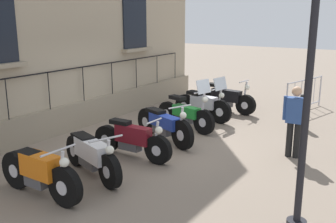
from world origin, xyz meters
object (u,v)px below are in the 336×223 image
motorcycle_silver (203,105)px  pedestrian_standing (295,118)px  motorcycle_maroon (132,140)px  motorcycle_green (186,114)px  motorcycle_blue (164,125)px  bollard (302,111)px  crowd_barrier (304,94)px  motorcycle_white (92,155)px  lamppost (314,24)px  motorcycle_orange (40,173)px  motorcycle_black (225,99)px

motorcycle_silver → pedestrian_standing: pedestrian_standing is taller
motorcycle_silver → motorcycle_maroon: bearing=-87.0°
motorcycle_maroon → motorcycle_green: 2.53m
motorcycle_blue → bollard: motorcycle_blue is taller
crowd_barrier → motorcycle_white: bearing=-105.0°
motorcycle_maroon → motorcycle_blue: bearing=91.5°
lamppost → motorcycle_orange: bearing=-164.2°
motorcycle_maroon → crowd_barrier: size_ratio=0.94×
motorcycle_green → pedestrian_standing: pedestrian_standing is taller
motorcycle_orange → bollard: size_ratio=2.05×
bollard → motorcycle_maroon: bearing=-119.6°
motorcycle_black → crowd_barrier: motorcycle_black is taller
crowd_barrier → motorcycle_blue: bearing=-111.8°
pedestrian_standing → motorcycle_silver: bearing=151.4°
motorcycle_white → motorcycle_maroon: (0.03, 1.22, -0.01)m
motorcycle_white → pedestrian_standing: (2.98, 3.18, 0.47)m
motorcycle_white → crowd_barrier: size_ratio=0.92×
motorcycle_white → motorcycle_black: bearing=90.5°
motorcycle_orange → motorcycle_black: (0.06, 7.37, -0.01)m
motorcycle_white → motorcycle_green: 3.75m
crowd_barrier → bollard: 2.13m
lamppost → motorcycle_blue: bearing=147.1°
motorcycle_blue → crowd_barrier: bearing=68.2°
motorcycle_orange → motorcycle_silver: motorcycle_silver is taller
motorcycle_silver → bollard: bearing=15.4°
pedestrian_standing → lamppost: bearing=-73.3°
motorcycle_maroon → motorcycle_green: motorcycle_green is taller
motorcycle_blue → lamppost: bearing=-32.9°
motorcycle_orange → pedestrian_standing: pedestrian_standing is taller
motorcycle_white → pedestrian_standing: 4.39m
motorcycle_silver → motorcycle_black: motorcycle_silver is taller
motorcycle_maroon → motorcycle_black: (-0.08, 5.00, 0.02)m
motorcycle_maroon → motorcycle_silver: 3.68m
crowd_barrier → pedestrian_standing: size_ratio=1.36×
motorcycle_black → pedestrian_standing: 4.31m
crowd_barrier → bollard: bearing=-77.1°
motorcycle_green → motorcycle_black: motorcycle_green is taller
pedestrian_standing → motorcycle_maroon: bearing=-146.4°
motorcycle_orange → motorcycle_maroon: bearing=86.5°
motorcycle_black → crowd_barrier: bearing=35.4°
bollard → pedestrian_standing: size_ratio=0.61×
motorcycle_orange → motorcycle_maroon: motorcycle_orange is taller
motorcycle_white → motorcycle_silver: 4.90m
lamppost → crowd_barrier: 8.30m
motorcycle_maroon → crowd_barrier: 6.81m
motorcycle_green → lamppost: (4.02, -3.75, 2.52)m
motorcycle_black → pedestrian_standing: size_ratio=1.36×
motorcycle_white → bollard: (2.54, 5.64, 0.06)m
motorcycle_orange → motorcycle_black: 7.37m
motorcycle_silver → motorcycle_black: (0.11, 1.32, -0.03)m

